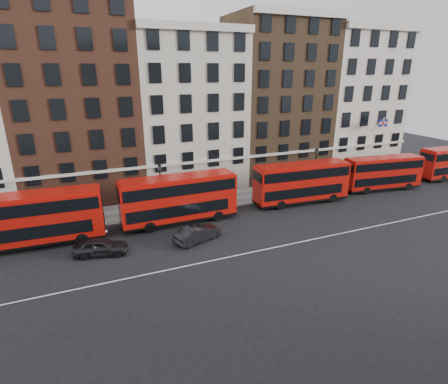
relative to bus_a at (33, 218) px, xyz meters
name	(u,v)px	position (x,y,z in m)	size (l,w,h in m)	color
ground	(249,240)	(17.31, -6.22, -2.52)	(120.00, 120.00, 0.00)	black
pavement	(209,201)	(17.31, 4.28, -2.44)	(80.00, 5.00, 0.15)	slate
kerb	(217,208)	(17.31, 1.78, -2.44)	(80.00, 0.30, 0.16)	gray
road_centre_line	(260,251)	(17.31, -8.22, -2.51)	(70.00, 0.12, 0.01)	white
building_terrace	(185,105)	(17.00, 11.66, 7.72)	(64.00, 11.95, 22.00)	#B6AE9D
bus_a	(33,218)	(0.00, 0.00, 0.00)	(11.27, 3.18, 4.69)	#B81009
bus_b	(178,198)	(12.64, 0.00, 0.03)	(11.33, 2.84, 4.75)	#B81009
bus_c	(301,182)	(26.82, 0.00, -0.06)	(11.05, 3.29, 4.58)	#B81009
bus_d	(382,172)	(38.81, 0.00, -0.26)	(10.23, 3.60, 4.21)	#B81009
car_rear	(100,247)	(4.94, -3.82, -1.78)	(1.74, 4.32, 1.47)	black
car_front	(198,233)	(13.06, -4.51, -1.79)	(1.54, 4.41, 1.45)	black
lamp_post_left	(161,186)	(11.57, 2.89, 0.56)	(0.44, 0.44, 5.33)	black
lamp_post_right	(315,167)	(30.86, 2.99, 0.56)	(0.44, 0.44, 5.33)	black
traffic_light	(381,165)	(40.76, 2.21, -0.07)	(0.25, 0.45, 3.27)	black
iron_railings	(202,190)	(17.31, 6.48, -1.87)	(6.60, 0.06, 1.00)	black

